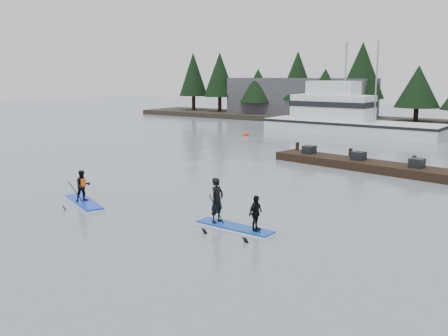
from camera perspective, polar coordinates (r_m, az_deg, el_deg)
The scene contains 9 objects.
ground at distance 19.40m, azimuth -9.97°, elevation -5.94°, with size 160.00×160.00×0.00m, color slate.
far_shore at distance 57.08m, azimuth 20.63°, elevation 4.79°, with size 70.00×8.00×0.60m, color #2D281E.
treeline at distance 57.11m, azimuth 20.61°, elevation 4.49°, with size 60.00×4.00×8.00m, color black, non-canonical shape.
waterfront_building at distance 63.44m, azimuth 8.71°, elevation 7.87°, with size 18.00×6.00×5.00m, color #4C4C51.
fishing_boat_large at distance 48.17m, azimuth 13.79°, elevation 4.68°, with size 16.53×5.31×9.37m.
floating_dock at distance 29.67m, azimuth 18.46°, elevation -0.05°, with size 14.83×1.98×0.49m, color black.
buoy_a at distance 45.20m, azimuth 2.52°, elevation 3.70°, with size 0.52×0.52×0.52m, color #FF3E0C.
paddleboard_solo at distance 22.25m, azimuth -15.80°, elevation -2.65°, with size 3.19×1.97×1.89m.
paddleboard_duo at distance 17.99m, azimuth 1.05°, elevation -4.93°, with size 3.08×1.17×2.25m.
Camera 1 is at (12.96, -13.34, 5.50)m, focal length 40.00 mm.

